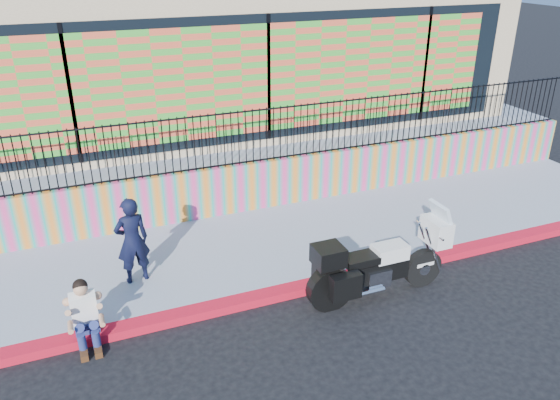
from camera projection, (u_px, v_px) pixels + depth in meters
ground at (350, 280)px, 9.96m from camera, size 90.00×90.00×0.00m
red_curb at (350, 277)px, 9.93m from camera, size 16.00×0.30×0.15m
sidewalk at (312, 236)px, 11.32m from camera, size 16.00×3.00×0.15m
mural_wall at (283, 181)px, 12.40m from camera, size 16.00×0.20×1.10m
metal_fence at (283, 133)px, 11.92m from camera, size 15.80×0.04×1.20m
elevated_platform at (220, 123)px, 16.73m from camera, size 16.00×10.00×1.25m
storefront_building at (218, 36)px, 15.44m from camera, size 14.00×8.06×4.00m
police_motorcycle at (376, 264)px, 9.22m from camera, size 2.55×0.84×1.59m
police_officer at (132, 240)px, 9.37m from camera, size 0.63×0.46×1.59m
seated_man at (86, 321)px, 8.15m from camera, size 0.54×0.71×1.06m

